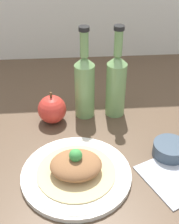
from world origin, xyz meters
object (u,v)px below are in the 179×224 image
Objects in this scene: cider_bottle_left at (85,84)px; cider_bottle_right at (116,83)px; plate at (76,174)px; plated_food at (76,166)px; dipping_bowl at (170,150)px; apple at (52,109)px.

cider_bottle_left and cider_bottle_right have the same top height.
plated_food is (0.00, 0.00, 2.75)cm from plate.
plate is at bearing -166.89° from dipping_bowl.
plated_food is 24.53cm from apple.
cider_bottle_left is at bearing 81.92° from plate.
dipping_bowl reaches higher than plate.
cider_bottle_left is 1.00× the size of cider_bottle_right.
plated_food is at bearing 90.00° from plate.
cider_bottle_left is at bearing 81.92° from plated_food.
cider_bottle_right is at bearing 119.67° from dipping_bowl.
plated_food is 0.68× the size of cider_bottle_right.
apple is (-6.33, 23.69, 3.54)cm from plate.
plate is 0.95× the size of cider_bottle_left.
cider_bottle_right is at bearing 63.43° from plate.
plated_food is 27.95cm from cider_bottle_left.
plated_food is 25.91cm from dipping_bowl.
plated_food is at bearing -116.57° from cider_bottle_right.
cider_bottle_left is 3.18× the size of dipping_bowl.
apple is at bearing 104.96° from plated_food.
dipping_bowl is (25.19, 5.87, -1.60)cm from plated_food.
plated_food is 1.89× the size of apple.
plate is 3.04× the size of dipping_bowl.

